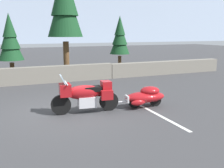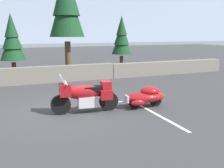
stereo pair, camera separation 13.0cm
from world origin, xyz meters
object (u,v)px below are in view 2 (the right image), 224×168
at_px(touring_motorcycle, 85,95).
at_px(pine_tree_secondary, 12,39).
at_px(pine_tree_far_right, 122,37).
at_px(car_shaped_trailer, 146,96).

bearing_deg(touring_motorcycle, pine_tree_secondary, 106.93).
distance_m(touring_motorcycle, pine_tree_far_right, 9.48).
bearing_deg(car_shaped_trailer, pine_tree_secondary, 121.32).
xyz_separation_m(touring_motorcycle, car_shaped_trailer, (2.21, -0.23, -0.21)).
height_order(pine_tree_secondary, pine_tree_far_right, pine_tree_far_right).
distance_m(touring_motorcycle, pine_tree_secondary, 7.31).
height_order(touring_motorcycle, pine_tree_far_right, pine_tree_far_right).
height_order(car_shaped_trailer, pine_tree_far_right, pine_tree_far_right).
bearing_deg(pine_tree_far_right, pine_tree_secondary, -170.74).
relative_size(car_shaped_trailer, pine_tree_secondary, 0.60).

